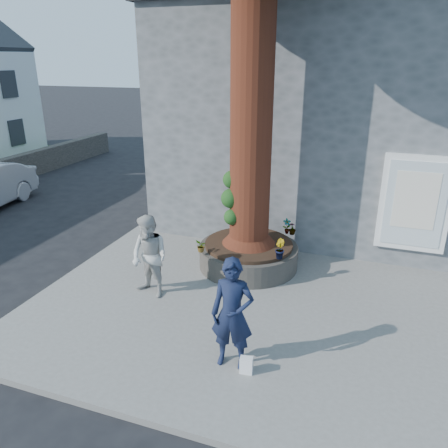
% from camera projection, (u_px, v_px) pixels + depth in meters
% --- Properties ---
extents(ground, '(120.00, 120.00, 0.00)m').
position_uv_depth(ground, '(183.00, 307.00, 8.90)').
color(ground, black).
rests_on(ground, ground).
extents(pavement, '(9.00, 8.00, 0.12)m').
position_uv_depth(pavement, '(266.00, 293.00, 9.29)').
color(pavement, slate).
rests_on(pavement, ground).
extents(yellow_line, '(0.10, 30.00, 0.01)m').
position_uv_depth(yellow_line, '(86.00, 264.00, 10.72)').
color(yellow_line, yellow).
rests_on(yellow_line, ground).
extents(stone_shop, '(10.30, 8.30, 6.30)m').
position_uv_depth(stone_shop, '(352.00, 113.00, 13.33)').
color(stone_shop, '#535759').
rests_on(stone_shop, ground).
extents(planter, '(2.30, 2.30, 0.60)m').
position_uv_depth(planter, '(248.00, 255.00, 10.26)').
color(planter, black).
rests_on(planter, pavement).
extents(man, '(0.71, 0.50, 1.85)m').
position_uv_depth(man, '(232.00, 314.00, 6.74)').
color(man, '#131A34').
rests_on(man, pavement).
extents(woman, '(0.99, 0.87, 1.73)m').
position_uv_depth(woman, '(150.00, 257.00, 8.82)').
color(woman, '#B7B5B0').
rests_on(woman, pavement).
extents(shopping_bag, '(0.21, 0.14, 0.28)m').
position_uv_depth(shopping_bag, '(246.00, 365.00, 6.81)').
color(shopping_bag, white).
rests_on(shopping_bag, pavement).
extents(plant_a, '(0.24, 0.22, 0.38)m').
position_uv_depth(plant_a, '(287.00, 226.00, 10.61)').
color(plant_a, gray).
rests_on(plant_a, planter).
extents(plant_b, '(0.31, 0.32, 0.43)m').
position_uv_depth(plant_b, '(279.00, 249.00, 9.30)').
color(plant_b, gray).
rests_on(plant_b, planter).
extents(plant_c, '(0.17, 0.17, 0.30)m').
position_uv_depth(plant_c, '(292.00, 229.00, 10.59)').
color(plant_c, gray).
rests_on(plant_c, planter).
extents(plant_d, '(0.30, 0.31, 0.28)m').
position_uv_depth(plant_d, '(201.00, 246.00, 9.62)').
color(plant_d, gray).
rests_on(plant_d, planter).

